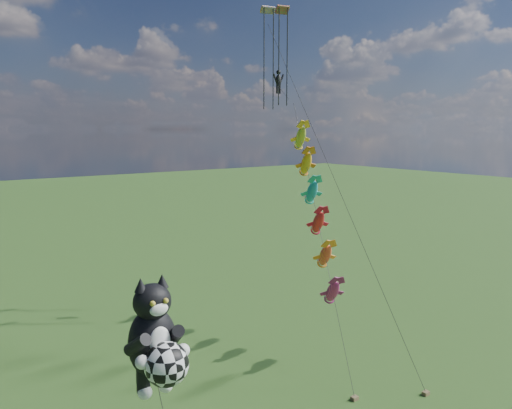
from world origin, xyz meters
TOP-DOWN VIEW (x-y plane):
  - cat_kite_rig at (-3.02, 0.89)m, footprint 2.23×3.97m
  - fish_windsock_rig at (13.55, 9.83)m, footprint 7.39×14.26m
  - parafoil_rig at (14.15, 14.66)m, footprint 2.15×17.54m

SIDE VIEW (x-z plane):
  - cat_kite_rig at x=-3.02m, z-range 2.33..12.11m
  - fish_windsock_rig at x=13.55m, z-range 1.07..18.60m
  - parafoil_rig at x=14.15m, z-range 7.26..32.34m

